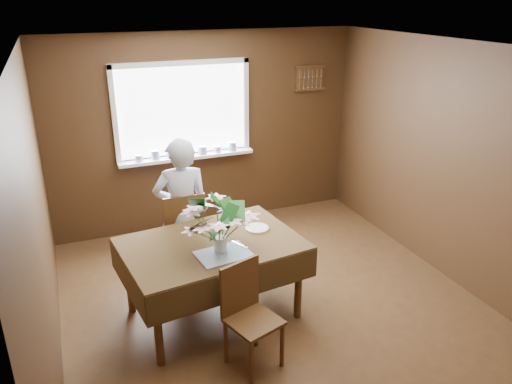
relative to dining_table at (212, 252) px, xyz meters
name	(u,v)px	position (x,y,z in m)	size (l,w,h in m)	color
floor	(277,309)	(0.60, -0.17, -0.69)	(4.50, 4.50, 0.00)	#452C17
ceiling	(282,49)	(0.60, -0.17, 1.81)	(4.50, 4.50, 0.00)	white
wall_back	(207,132)	(0.60, 2.08, 0.56)	(4.00, 4.00, 0.00)	brown
wall_front	(461,346)	(0.60, -2.42, 0.56)	(4.00, 4.00, 0.00)	brown
wall_left	(39,230)	(-1.40, -0.17, 0.56)	(4.50, 4.50, 0.00)	brown
wall_right	(455,166)	(2.60, -0.17, 0.56)	(4.50, 4.50, 0.00)	brown
window_assembly	(185,128)	(0.30, 2.03, 0.66)	(1.72, 0.20, 1.22)	white
spoon_rack	(310,78)	(2.05, 2.05, 1.16)	(0.44, 0.05, 0.33)	#52341A
dining_table	(212,252)	(0.00, 0.00, 0.00)	(1.73, 1.28, 0.79)	#52341A
chair_far	(184,232)	(-0.08, 0.77, -0.14)	(0.45, 0.45, 1.01)	#52341A
chair_near	(248,310)	(0.07, -0.73, -0.19)	(0.49, 0.49, 0.91)	#52341A
seated_woman	(182,212)	(-0.09, 0.74, 0.11)	(0.58, 0.38, 1.59)	white
flower_bouquet	(220,219)	(0.02, -0.19, 0.42)	(0.58, 0.58, 0.50)	white
side_plate	(257,228)	(0.50, 0.11, 0.10)	(0.23, 0.23, 0.01)	white
table_knife	(240,245)	(0.22, -0.15, 0.10)	(0.02, 0.21, 0.00)	silver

